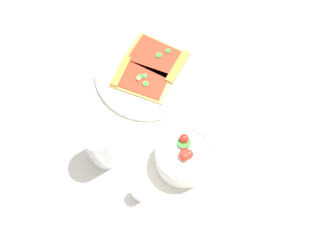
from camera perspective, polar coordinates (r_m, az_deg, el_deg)
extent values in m
plane|color=beige|center=(1.02, -3.54, 5.88)|extent=(2.40, 2.40, 0.00)
cylinder|color=silver|center=(1.03, -2.83, 7.88)|extent=(0.28, 0.28, 0.01)
cube|color=gold|center=(1.04, -1.76, 9.87)|extent=(0.18, 0.15, 0.01)
cube|color=#B77A33|center=(1.02, 1.43, 8.53)|extent=(0.06, 0.10, 0.01)
cube|color=#B22D19|center=(1.04, -1.77, 10.03)|extent=(0.15, 0.14, 0.00)
cylinder|color=#2D722D|center=(1.04, 0.00, 10.85)|extent=(0.01, 0.01, 0.00)
cylinder|color=#2D722D|center=(1.04, -1.32, 10.21)|extent=(0.02, 0.02, 0.00)
cube|color=#E5B256|center=(1.01, -3.56, 6.69)|extent=(0.17, 0.15, 0.01)
cube|color=#B77A33|center=(1.02, -6.84, 7.84)|extent=(0.07, 0.09, 0.01)
cube|color=#B22D19|center=(1.00, -3.58, 6.84)|extent=(0.15, 0.13, 0.00)
cylinder|color=#388433|center=(1.00, -3.39, 7.23)|extent=(0.01, 0.01, 0.00)
sphere|color=#EAD172|center=(1.00, -4.31, 6.88)|extent=(0.01, 0.01, 0.01)
cylinder|color=#2D722D|center=(1.00, -4.01, 7.14)|extent=(0.01, 0.01, 0.00)
cylinder|color=#388433|center=(0.99, -3.11, 6.22)|extent=(0.01, 0.01, 0.00)
cylinder|color=white|center=(0.91, 2.36, -4.57)|extent=(0.13, 0.13, 0.06)
torus|color=white|center=(0.88, 2.44, -3.91)|extent=(0.13, 0.13, 0.01)
sphere|color=red|center=(0.88, 2.44, -3.81)|extent=(0.02, 0.02, 0.02)
sphere|color=red|center=(0.87, 2.26, -4.24)|extent=(0.02, 0.02, 0.02)
sphere|color=red|center=(0.88, 3.00, -4.10)|extent=(0.02, 0.02, 0.02)
sphere|color=red|center=(0.87, 2.45, -4.40)|extent=(0.02, 0.02, 0.02)
sphere|color=red|center=(0.89, 2.34, -1.82)|extent=(0.02, 0.02, 0.02)
cylinder|color=#388433|center=(0.89, 2.35, -2.41)|extent=(0.04, 0.04, 0.01)
cylinder|color=silver|center=(0.89, -9.48, -2.60)|extent=(0.08, 0.08, 0.14)
cylinder|color=#592D0F|center=(0.90, -9.44, -2.69)|extent=(0.07, 0.07, 0.12)
cube|color=silver|center=(1.05, 12.48, 6.23)|extent=(0.16, 0.15, 0.00)
cylinder|color=silver|center=(0.90, -4.22, -9.51)|extent=(0.04, 0.04, 0.05)
cone|color=silver|center=(0.87, -4.36, -9.05)|extent=(0.03, 0.03, 0.01)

